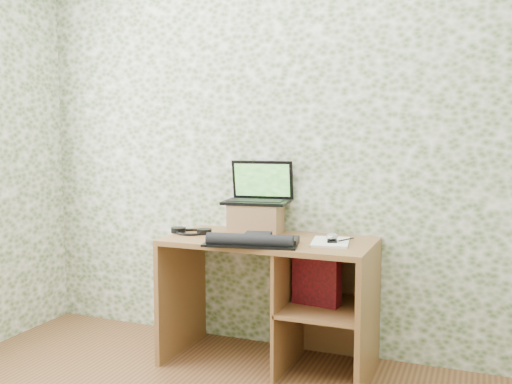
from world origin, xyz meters
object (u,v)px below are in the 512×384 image
at_px(keyboard, 254,240).
at_px(desk, 283,284).
at_px(riser, 256,218).
at_px(laptop, 259,193).
at_px(notepad, 330,242).

bearing_deg(keyboard, desk, 57.46).
height_order(desk, riser, riser).
height_order(desk, laptop, laptop).
bearing_deg(keyboard, riser, 99.69).
height_order(keyboard, notepad, keyboard).
bearing_deg(riser, laptop, 90.00).
distance_m(desk, notepad, 0.40).
bearing_deg(laptop, notepad, -28.04).
bearing_deg(laptop, desk, -43.51).
relative_size(desk, notepad, 4.18).
relative_size(desk, keyboard, 2.28).
bearing_deg(desk, notepad, -5.98).
distance_m(laptop, notepad, 0.59).
relative_size(laptop, notepad, 1.46).
bearing_deg(notepad, laptop, 149.87).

